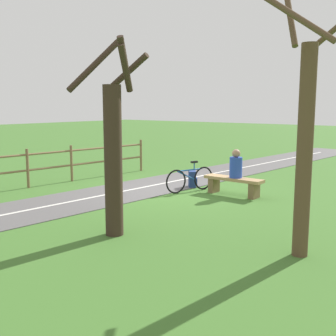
{
  "coord_description": "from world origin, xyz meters",
  "views": [
    {
      "loc": [
        -6.91,
        9.0,
        2.37
      ],
      "look_at": [
        -1.07,
        1.53,
        0.92
      ],
      "focal_mm": 44.29,
      "sensor_mm": 36.0,
      "label": 1
    }
  ],
  "objects_px": {
    "bench": "(233,183)",
    "tree_mid_field": "(304,137)",
    "bicycle": "(190,179)",
    "tree_near_bench": "(114,146)",
    "backpack": "(192,179)",
    "person_seated": "(236,165)"
  },
  "relations": [
    {
      "from": "bench",
      "to": "tree_mid_field",
      "type": "bearing_deg",
      "value": 133.47
    },
    {
      "from": "bench",
      "to": "bicycle",
      "type": "height_order",
      "value": "bicycle"
    },
    {
      "from": "bicycle",
      "to": "tree_near_bench",
      "type": "distance_m",
      "value": 4.32
    },
    {
      "from": "backpack",
      "to": "tree_mid_field",
      "type": "relative_size",
      "value": 0.11
    },
    {
      "from": "person_seated",
      "to": "tree_mid_field",
      "type": "xyz_separation_m",
      "value": [
        -2.95,
        3.29,
        1.08
      ]
    },
    {
      "from": "bicycle",
      "to": "backpack",
      "type": "xyz_separation_m",
      "value": [
        0.28,
        -0.53,
        -0.11
      ]
    },
    {
      "from": "bench",
      "to": "backpack",
      "type": "height_order",
      "value": "backpack"
    },
    {
      "from": "person_seated",
      "to": "backpack",
      "type": "relative_size",
      "value": 1.57
    },
    {
      "from": "bicycle",
      "to": "bench",
      "type": "bearing_deg",
      "value": 122.74
    },
    {
      "from": "tree_near_bench",
      "to": "person_seated",
      "type": "bearing_deg",
      "value": -91.82
    },
    {
      "from": "person_seated",
      "to": "tree_near_bench",
      "type": "bearing_deg",
      "value": 89.21
    },
    {
      "from": "person_seated",
      "to": "tree_mid_field",
      "type": "relative_size",
      "value": 0.17
    },
    {
      "from": "bench",
      "to": "bicycle",
      "type": "xyz_separation_m",
      "value": [
        1.17,
        0.32,
        0.02
      ]
    },
    {
      "from": "tree_mid_field",
      "to": "backpack",
      "type": "bearing_deg",
      "value": -38.05
    },
    {
      "from": "person_seated",
      "to": "tree_mid_field",
      "type": "bearing_deg",
      "value": 132.9
    },
    {
      "from": "person_seated",
      "to": "backpack",
      "type": "height_order",
      "value": "person_seated"
    },
    {
      "from": "bench",
      "to": "tree_mid_field",
      "type": "distance_m",
      "value": 4.73
    },
    {
      "from": "bench",
      "to": "tree_near_bench",
      "type": "height_order",
      "value": "tree_near_bench"
    },
    {
      "from": "backpack",
      "to": "tree_mid_field",
      "type": "height_order",
      "value": "tree_mid_field"
    },
    {
      "from": "tree_mid_field",
      "to": "bench",
      "type": "bearing_deg",
      "value": -47.55
    },
    {
      "from": "backpack",
      "to": "person_seated",
      "type": "bearing_deg",
      "value": 172.33
    },
    {
      "from": "backpack",
      "to": "tree_near_bench",
      "type": "relative_size",
      "value": 0.13
    }
  ]
}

